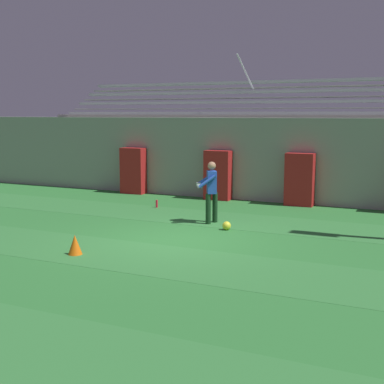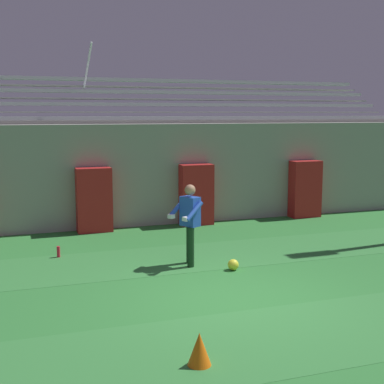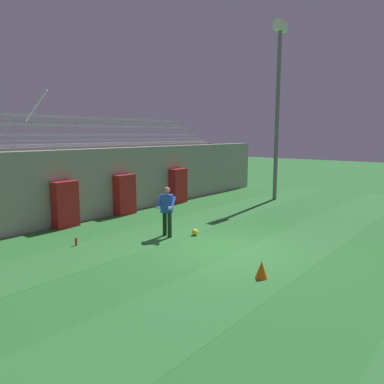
# 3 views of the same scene
# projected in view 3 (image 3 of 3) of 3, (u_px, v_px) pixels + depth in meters

# --- Properties ---
(ground_plane) EXTENTS (80.00, 80.00, 0.00)m
(ground_plane) POSITION_uv_depth(u_px,v_px,m) (222.00, 248.00, 11.16)
(ground_plane) COLOR #2D7533
(turf_stripe_mid) EXTENTS (28.00, 2.19, 0.01)m
(turf_stripe_mid) POSITION_uv_depth(u_px,v_px,m) (272.00, 260.00, 10.15)
(turf_stripe_mid) COLOR #337A38
(turf_stripe_mid) RESTS_ON ground
(turf_stripe_far) EXTENTS (28.00, 2.19, 0.01)m
(turf_stripe_far) POSITION_uv_depth(u_px,v_px,m) (156.00, 233.00, 12.86)
(turf_stripe_far) COLOR #337A38
(turf_stripe_far) RESTS_ON ground
(back_wall) EXTENTS (24.00, 0.60, 2.80)m
(back_wall) POSITION_uv_depth(u_px,v_px,m) (88.00, 184.00, 14.97)
(back_wall) COLOR #999691
(back_wall) RESTS_ON ground
(padding_pillar_gate_left) EXTENTS (0.91, 0.44, 1.69)m
(padding_pillar_gate_left) POSITION_uv_depth(u_px,v_px,m) (65.00, 204.00, 13.63)
(padding_pillar_gate_left) COLOR #B21E1E
(padding_pillar_gate_left) RESTS_ON ground
(padding_pillar_gate_right) EXTENTS (0.91, 0.44, 1.69)m
(padding_pillar_gate_right) POSITION_uv_depth(u_px,v_px,m) (125.00, 195.00, 15.81)
(padding_pillar_gate_right) COLOR #B21E1E
(padding_pillar_gate_right) RESTS_ON ground
(padding_pillar_far_right) EXTENTS (0.91, 0.44, 1.69)m
(padding_pillar_far_right) POSITION_uv_depth(u_px,v_px,m) (178.00, 186.00, 18.47)
(padding_pillar_far_right) COLOR #B21E1E
(padding_pillar_far_right) RESTS_ON ground
(bleacher_stand) EXTENTS (18.00, 3.35, 5.03)m
(bleacher_stand) POSITION_uv_depth(u_px,v_px,m) (60.00, 178.00, 16.19)
(bleacher_stand) COLOR #999691
(bleacher_stand) RESTS_ON ground
(floodlight_pole) EXTENTS (0.90, 0.36, 8.81)m
(floodlight_pole) POSITION_uv_depth(u_px,v_px,m) (278.00, 91.00, 18.71)
(floodlight_pole) COLOR slate
(floodlight_pole) RESTS_ON ground
(goalkeeper) EXTENTS (0.69, 0.73, 1.67)m
(goalkeeper) POSITION_uv_depth(u_px,v_px,m) (167.00, 208.00, 12.32)
(goalkeeper) COLOR #143319
(goalkeeper) RESTS_ON ground
(soccer_ball) EXTENTS (0.22, 0.22, 0.22)m
(soccer_ball) POSITION_uv_depth(u_px,v_px,m) (195.00, 232.00, 12.61)
(soccer_ball) COLOR yellow
(soccer_ball) RESTS_ON ground
(traffic_cone) EXTENTS (0.30, 0.30, 0.42)m
(traffic_cone) POSITION_uv_depth(u_px,v_px,m) (262.00, 270.00, 8.83)
(traffic_cone) COLOR orange
(traffic_cone) RESTS_ON ground
(water_bottle) EXTENTS (0.07, 0.07, 0.24)m
(water_bottle) POSITION_uv_depth(u_px,v_px,m) (76.00, 242.00, 11.45)
(water_bottle) COLOR red
(water_bottle) RESTS_ON ground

